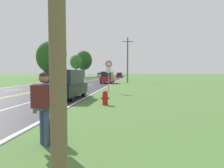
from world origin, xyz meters
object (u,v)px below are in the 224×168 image
tree_far_back (84,60)px  car_black_van_approaching (66,84)px  hitchhiker_person (43,101)px  car_maroon_sedan_mid_far (120,75)px  suitcase (57,133)px  fire_hydrant (105,98)px  tree_right_cluster (76,62)px  car_red_suv_mid_near (107,77)px  tree_mid_treeline (56,54)px  traffic_sign (109,68)px  tree_left_verge (50,57)px  car_silver_hatchback_receding (100,74)px

tree_far_back → car_black_van_approaching: (13.85, -59.14, -5.10)m
hitchhiker_person → car_maroon_sedan_mid_far: size_ratio=0.43×
suitcase → car_black_van_approaching: bearing=21.5°
hitchhiker_person → fire_hydrant: size_ratio=2.24×
hitchhiker_person → tree_right_cluster: size_ratio=0.24×
car_black_van_approaching → fire_hydrant: bearing=53.9°
tree_right_cluster → car_red_suv_mid_near: (14.82, -32.79, -4.19)m
tree_mid_treeline → suitcase: bearing=-68.2°
traffic_sign → car_red_suv_mid_near: bearing=98.1°
hitchhiker_person → suitcase: 0.84m
traffic_sign → car_maroon_sedan_mid_far: traffic_sign is taller
suitcase → fire_hydrant: 6.09m
tree_far_back → car_black_van_approaching: 60.96m
hitchhiker_person → tree_left_verge: tree_left_verge is taller
suitcase → car_silver_hatchback_receding: bearing=12.7°
tree_far_back → car_black_van_approaching: tree_far_back is taller
traffic_sign → hitchhiker_person: bearing=-90.0°
hitchhiker_person → tree_right_cluster: tree_right_cluster is taller
car_silver_hatchback_receding → fire_hydrant: bearing=-172.0°
suitcase → car_silver_hatchback_receding: 77.00m
tree_left_verge → tree_mid_treeline: tree_mid_treeline is taller
suitcase → car_red_suv_mid_near: size_ratio=0.17×
car_red_suv_mid_near → car_silver_hatchback_receding: 49.81m
car_black_van_approaching → car_red_suv_mid_near: size_ratio=1.04×
traffic_sign → tree_right_cluster: size_ratio=0.37×
suitcase → car_silver_hatchback_receding: car_silver_hatchback_receding is taller
hitchhiker_person → tree_mid_treeline: 47.57m
hitchhiker_person → tree_mid_treeline: tree_mid_treeline is taller
tree_far_back → car_maroon_sedan_mid_far: 16.53m
tree_left_verge → car_maroon_sedan_mid_far: (14.15, 21.28, -4.32)m
tree_left_verge → car_red_suv_mid_near: (14.53, -11.59, -4.19)m
hitchhiker_person → tree_mid_treeline: bearing=25.1°
tree_mid_treeline → car_black_van_approaching: bearing=-67.3°
tree_left_verge → car_red_suv_mid_near: bearing=-38.6°
traffic_sign → tree_left_verge: bearing=122.3°
tree_mid_treeline → car_red_suv_mid_near: bearing=-47.9°
tree_left_verge → tree_mid_treeline: bearing=97.1°
tree_right_cluster → tree_left_verge: bearing=-89.2°
tree_far_back → car_silver_hatchback_receding: 10.96m
fire_hydrant → car_black_van_approaching: bearing=142.5°
hitchhiker_person → car_red_suv_mid_near: size_ratio=0.45×
traffic_sign → tree_mid_treeline: tree_mid_treeline is taller
tree_right_cluster → fire_hydrant: bearing=-72.0°
suitcase → tree_mid_treeline: bearing=25.5°
car_black_van_approaching → traffic_sign: bearing=151.7°
tree_left_verge → suitcase: bearing=-66.5°
tree_far_back → car_maroon_sedan_mid_far: tree_far_back is taller
tree_far_back → car_black_van_approaching: size_ratio=2.29×
car_black_van_approaching → tree_mid_treeline: bearing=-156.0°
traffic_sign → car_silver_hatchback_receding: traffic_sign is taller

